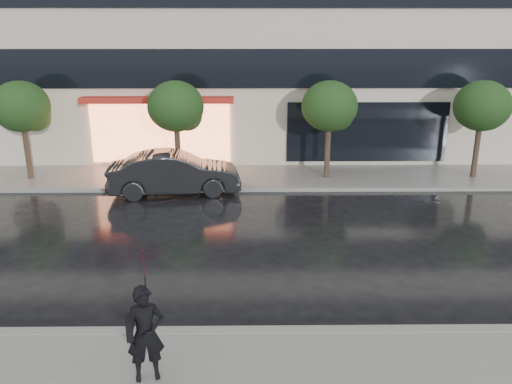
{
  "coord_description": "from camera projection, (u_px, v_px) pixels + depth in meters",
  "views": [
    {
      "loc": [
        -0.08,
        -9.53,
        5.67
      ],
      "look_at": [
        0.06,
        3.96,
        1.4
      ],
      "focal_mm": 35.0,
      "sensor_mm": 36.0,
      "label": 1
    }
  ],
  "objects": [
    {
      "name": "parked_car",
      "position": [
        174.0,
        173.0,
        18.37
      ],
      "size": [
        4.97,
        2.26,
        1.58
      ],
      "primitive_type": "imported",
      "rotation": [
        0.0,
        0.0,
        1.7
      ],
      "color": "black",
      "rests_on": "ground"
    },
    {
      "name": "tree_far_west",
      "position": [
        23.0,
        108.0,
        19.38
      ],
      "size": [
        2.2,
        2.2,
        3.99
      ],
      "color": "#33261C",
      "rests_on": "ground"
    },
    {
      "name": "tree_far_east",
      "position": [
        483.0,
        108.0,
        19.57
      ],
      "size": [
        2.2,
        2.2,
        3.99
      ],
      "color": "#33261C",
      "rests_on": "ground"
    },
    {
      "name": "curb_far",
      "position": [
        253.0,
        189.0,
        18.88
      ],
      "size": [
        60.0,
        0.25,
        0.14
      ],
      "primitive_type": "cube",
      "color": "gray",
      "rests_on": "ground"
    },
    {
      "name": "pedestrian_with_umbrella",
      "position": [
        145.0,
        296.0,
        7.99
      ],
      "size": [
        1.15,
        1.16,
        2.38
      ],
      "rotation": [
        0.0,
        0.0,
        0.27
      ],
      "color": "black",
      "rests_on": "sidewalk_near"
    },
    {
      "name": "tree_mid_east",
      "position": [
        331.0,
        108.0,
        19.51
      ],
      "size": [
        2.2,
        2.2,
        3.99
      ],
      "color": "#33261C",
      "rests_on": "ground"
    },
    {
      "name": "ground",
      "position": [
        255.0,
        309.0,
        10.8
      ],
      "size": [
        120.0,
        120.0,
        0.0
      ],
      "primitive_type": "plane",
      "color": "black",
      "rests_on": "ground"
    },
    {
      "name": "sidewalk_far",
      "position": [
        253.0,
        177.0,
        20.55
      ],
      "size": [
        60.0,
        3.5,
        0.12
      ],
      "primitive_type": "cube",
      "color": "slate",
      "rests_on": "ground"
    },
    {
      "name": "curb_near",
      "position": [
        256.0,
        332.0,
        9.82
      ],
      "size": [
        60.0,
        0.25,
        0.14
      ],
      "primitive_type": "cube",
      "color": "gray",
      "rests_on": "ground"
    },
    {
      "name": "tree_mid_west",
      "position": [
        177.0,
        108.0,
        19.44
      ],
      "size": [
        2.2,
        2.2,
        3.99
      ],
      "color": "#33261C",
      "rests_on": "ground"
    }
  ]
}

